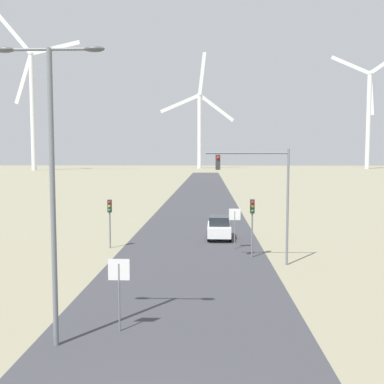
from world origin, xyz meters
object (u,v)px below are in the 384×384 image
wind_turbine_left (200,121)px  traffic_light_mast_overhead (261,183)px  traffic_light_post_near_left (110,213)px  wind_turbine_far_left (32,99)px  streetlamp (52,161)px  wind_turbine_center (369,110)px  stop_sign_far (235,221)px  car_approaching (219,227)px  stop_sign_near (119,281)px  traffic_light_post_near_right (252,215)px

wind_turbine_left → traffic_light_mast_overhead: bearing=-87.8°
traffic_light_post_near_left → wind_turbine_far_left: 191.12m
streetlamp → wind_turbine_center: wind_turbine_center is taller
traffic_light_mast_overhead → wind_turbine_center: size_ratio=0.11×
stop_sign_far → wind_turbine_far_left: size_ratio=0.04×
wind_turbine_left → car_approaching: bearing=-88.4°
stop_sign_far → traffic_light_mast_overhead: size_ratio=0.41×
traffic_light_post_near_left → wind_turbine_center: wind_turbine_center is taller
wind_turbine_left → stop_sign_near: bearing=-89.6°
streetlamp → wind_turbine_far_left: (-75.52, 190.14, 26.30)m
stop_sign_far → wind_turbine_left: size_ratio=0.05×
traffic_light_mast_overhead → traffic_light_post_near_left: bearing=156.1°
traffic_light_post_near_right → traffic_light_mast_overhead: 2.94m
wind_turbine_far_left → wind_turbine_center: (162.25, 29.07, -2.90)m
car_approaching → wind_turbine_center: wind_turbine_center is taller
traffic_light_post_near_right → wind_turbine_far_left: size_ratio=0.05×
traffic_light_mast_overhead → wind_turbine_left: size_ratio=0.12×
traffic_light_post_near_right → traffic_light_mast_overhead: bearing=-81.3°
stop_sign_far → wind_turbine_left: bearing=91.9°
streetlamp → traffic_light_post_near_left: bearing=96.1°
car_approaching → traffic_light_mast_overhead: bearing=-74.9°
wind_turbine_far_left → wind_turbine_left: (75.92, 34.19, -7.85)m
streetlamp → wind_turbine_left: bearing=89.9°
wind_turbine_far_left → wind_turbine_center: size_ratio=1.17×
stop_sign_near → traffic_light_post_near_right: traffic_light_post_near_right is taller
streetlamp → traffic_light_post_near_left: (-1.74, 16.43, -3.85)m
wind_turbine_far_left → wind_turbine_center: bearing=10.2°
stop_sign_far → traffic_light_post_near_right: bearing=-69.6°
streetlamp → stop_sign_far: bearing=66.6°
streetlamp → wind_turbine_far_left: bearing=111.7°
traffic_light_post_near_left → wind_turbine_center: (88.47, 202.78, 27.26)m
traffic_light_post_near_left → traffic_light_mast_overhead: traffic_light_mast_overhead is taller
wind_turbine_center → traffic_light_post_near_right: bearing=-111.0°
streetlamp → wind_turbine_far_left: wind_turbine_far_left is taller
stop_sign_far → streetlamp: bearing=-113.4°
traffic_light_mast_overhead → wind_turbine_left: (-8.00, 212.40, 19.90)m
streetlamp → stop_sign_near: size_ratio=3.68×
stop_sign_near → wind_turbine_center: bearing=68.7°
traffic_light_post_near_right → car_approaching: (-1.98, 6.52, -1.86)m
wind_turbine_left → wind_turbine_center: wind_turbine_center is taller
car_approaching → wind_turbine_far_left: size_ratio=0.06×
wind_turbine_center → streetlamp: bearing=-111.6°
stop_sign_far → traffic_light_post_near_right: traffic_light_post_near_right is taller
traffic_light_post_near_right → stop_sign_near: bearing=-116.1°
traffic_light_mast_overhead → car_approaching: bearing=105.1°
stop_sign_near → wind_turbine_far_left: 206.40m
car_approaching → traffic_light_post_near_right: bearing=-73.1°
wind_turbine_far_left → wind_turbine_left: size_ratio=1.17×
stop_sign_far → wind_turbine_far_left: wind_turbine_far_left is taller
streetlamp → car_approaching: 21.99m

